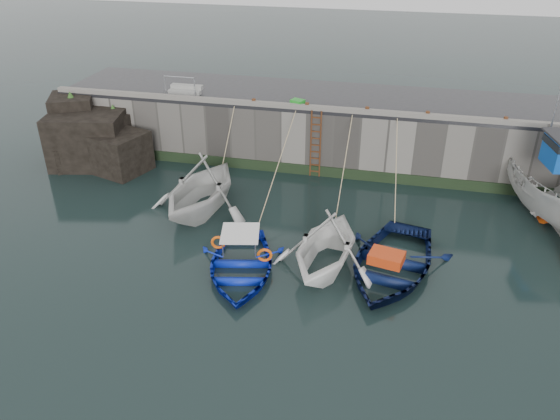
% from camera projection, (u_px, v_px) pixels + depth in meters
% --- Properties ---
extents(ground, '(120.00, 120.00, 0.00)m').
position_uv_depth(ground, '(322.00, 314.00, 16.97)').
color(ground, black).
rests_on(ground, ground).
extents(quay_back, '(30.00, 5.00, 3.00)m').
position_uv_depth(quay_back, '(364.00, 131.00, 26.91)').
color(quay_back, slate).
rests_on(quay_back, ground).
extents(road_back, '(30.00, 5.00, 0.16)m').
position_uv_depth(road_back, '(367.00, 99.00, 26.15)').
color(road_back, black).
rests_on(road_back, quay_back).
extents(kerb_back, '(30.00, 0.30, 0.20)m').
position_uv_depth(kerb_back, '(362.00, 111.00, 24.06)').
color(kerb_back, slate).
rests_on(kerb_back, road_back).
extents(algae_back, '(30.00, 0.08, 0.50)m').
position_uv_depth(algae_back, '(357.00, 175.00, 25.35)').
color(algae_back, black).
rests_on(algae_back, ground).
extents(rock_outcrop, '(5.85, 4.24, 3.41)m').
position_uv_depth(rock_outcrop, '(93.00, 138.00, 26.72)').
color(rock_outcrop, black).
rests_on(rock_outcrop, ground).
extents(ladder, '(0.51, 0.08, 3.20)m').
position_uv_depth(ladder, '(316.00, 145.00, 25.06)').
color(ladder, '#3F1E0F').
rests_on(ladder, ground).
extents(boat_near_white, '(5.06, 5.68, 2.74)m').
position_uv_depth(boat_near_white, '(202.00, 210.00, 22.87)').
color(boat_near_white, silver).
rests_on(boat_near_white, ground).
extents(boat_near_white_rope, '(0.04, 3.28, 3.10)m').
position_uv_depth(boat_near_white_rope, '(228.00, 176.00, 25.85)').
color(boat_near_white_rope, tan).
rests_on(boat_near_white_rope, ground).
extents(boat_near_blue, '(4.25, 5.26, 0.96)m').
position_uv_depth(boat_near_blue, '(240.00, 271.00, 19.00)').
color(boat_near_blue, '#0C24B5').
rests_on(boat_near_blue, ground).
extents(boat_near_blue_rope, '(0.04, 6.41, 3.10)m').
position_uv_depth(boat_near_blue_rope, '(277.00, 201.00, 23.64)').
color(boat_near_blue_rope, tan).
rests_on(boat_near_blue_rope, ground).
extents(boat_near_blacktrim, '(4.54, 5.08, 2.41)m').
position_uv_depth(boat_near_blacktrim, '(325.00, 267.00, 19.23)').
color(boat_near_blacktrim, white).
rests_on(boat_near_blacktrim, ground).
extents(boat_near_blacktrim_rope, '(0.04, 5.58, 3.10)m').
position_uv_depth(boat_near_blacktrim_rope, '(343.00, 203.00, 23.46)').
color(boat_near_blacktrim_rope, tan).
rests_on(boat_near_blacktrim_rope, ground).
extents(boat_near_navy, '(4.95, 6.16, 1.13)m').
position_uv_depth(boat_near_navy, '(390.00, 270.00, 19.06)').
color(boat_near_navy, '#09153C').
rests_on(boat_near_navy, ground).
extents(boat_near_navy_rope, '(0.04, 5.29, 3.10)m').
position_uv_depth(boat_near_navy_rope, '(396.00, 207.00, 23.16)').
color(boat_near_navy_rope, tan).
rests_on(boat_near_navy_rope, ground).
extents(boat_far_white, '(3.88, 7.33, 5.69)m').
position_uv_depth(boat_far_white, '(550.00, 188.00, 22.18)').
color(boat_far_white, silver).
rests_on(boat_far_white, ground).
extents(fish_crate, '(0.69, 0.61, 0.31)m').
position_uv_depth(fish_crate, '(298.00, 103.00, 24.92)').
color(fish_crate, '#1A9120').
rests_on(fish_crate, road_back).
extents(railing, '(1.60, 1.05, 1.00)m').
position_uv_depth(railing, '(186.00, 89.00, 26.70)').
color(railing, '#A5A8AD').
rests_on(railing, road_back).
extents(bollard_a, '(0.18, 0.18, 0.28)m').
position_uv_depth(bollard_a, '(254.00, 102.00, 25.13)').
color(bollard_a, '#3F1E0F').
rests_on(bollard_a, road_back).
extents(bollard_b, '(0.18, 0.18, 0.28)m').
position_uv_depth(bollard_b, '(307.00, 106.00, 24.63)').
color(bollard_b, '#3F1E0F').
rests_on(bollard_b, road_back).
extents(bollard_c, '(0.18, 0.18, 0.28)m').
position_uv_depth(bollard_c, '(367.00, 110.00, 24.09)').
color(bollard_c, '#3F1E0F').
rests_on(bollard_c, road_back).
extents(bollard_d, '(0.18, 0.18, 0.28)m').
position_uv_depth(bollard_d, '(427.00, 114.00, 23.57)').
color(bollard_d, '#3F1E0F').
rests_on(bollard_d, road_back).
extents(bollard_e, '(0.18, 0.18, 0.28)m').
position_uv_depth(bollard_e, '(506.00, 120.00, 22.93)').
color(bollard_e, '#3F1E0F').
rests_on(bollard_e, road_back).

